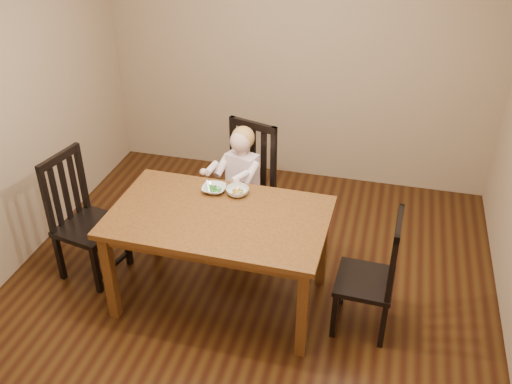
% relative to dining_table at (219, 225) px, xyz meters
% --- Properties ---
extents(room, '(4.01, 4.01, 2.71)m').
position_rel_dining_table_xyz_m(room, '(0.18, 0.16, 0.63)').
color(room, '#3A220C').
rests_on(room, ground).
extents(dining_table, '(1.64, 1.00, 0.81)m').
position_rel_dining_table_xyz_m(dining_table, '(0.00, 0.00, 0.00)').
color(dining_table, '#4B2411').
rests_on(dining_table, room).
extents(chair_child, '(0.59, 0.58, 1.12)m').
position_rel_dining_table_xyz_m(chair_child, '(-0.04, 0.85, -0.18)').
color(chair_child, black).
rests_on(chair_child, room).
extents(chair_left, '(0.54, 0.55, 1.09)m').
position_rel_dining_table_xyz_m(chair_left, '(-1.20, 0.06, -0.19)').
color(chair_left, black).
rests_on(chair_left, room).
extents(chair_right, '(0.43, 0.45, 1.00)m').
position_rel_dining_table_xyz_m(chair_right, '(1.16, -0.02, -0.24)').
color(chair_right, black).
rests_on(chair_right, room).
extents(toddler, '(0.46, 0.52, 0.60)m').
position_rel_dining_table_xyz_m(toddler, '(-0.05, 0.80, -0.03)').
color(toddler, white).
rests_on(toddler, chair_child).
extents(bowl_peas, '(0.20, 0.20, 0.05)m').
position_rel_dining_table_xyz_m(bowl_peas, '(-0.13, 0.30, 0.12)').
color(bowl_peas, silver).
rests_on(bowl_peas, dining_table).
extents(bowl_veg, '(0.23, 0.23, 0.06)m').
position_rel_dining_table_xyz_m(bowl_veg, '(0.06, 0.31, 0.12)').
color(bowl_veg, silver).
rests_on(bowl_veg, dining_table).
extents(fork, '(0.07, 0.12, 0.05)m').
position_rel_dining_table_xyz_m(fork, '(-0.17, 0.28, 0.14)').
color(fork, silver).
rests_on(fork, bowl_peas).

